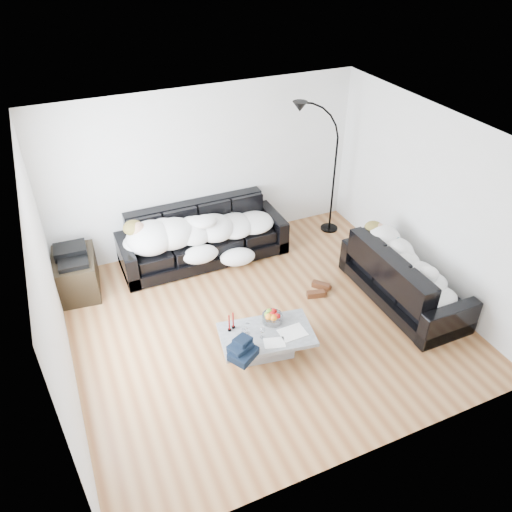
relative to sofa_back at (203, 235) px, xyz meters
name	(u,v)px	position (x,y,z in m)	size (l,w,h in m)	color
ground	(265,321)	(0.26, -1.79, -0.43)	(5.00, 5.00, 0.00)	brown
wall_back	(206,170)	(0.26, 0.46, 0.87)	(5.00, 0.02, 2.60)	silver
wall_left	(50,294)	(-2.24, -1.79, 0.87)	(0.02, 4.50, 2.60)	silver
wall_right	(430,202)	(2.76, -1.79, 0.87)	(0.02, 4.50, 2.60)	silver
ceiling	(267,140)	(0.26, -1.79, 2.17)	(5.00, 5.00, 0.00)	white
sofa_back	(203,235)	(0.00, 0.00, 0.00)	(2.60, 0.90, 0.85)	black
sofa_right	(405,276)	(2.26, -2.13, -0.02)	(2.01, 0.86, 0.81)	black
sleeper_back	(203,225)	(0.00, -0.05, 0.21)	(2.20, 0.76, 0.44)	white
sleeper_right	(408,263)	(2.26, -2.13, 0.20)	(1.72, 0.73, 0.42)	white
teal_cushion	(379,236)	(2.20, -1.51, 0.29)	(0.36, 0.30, 0.20)	#0C4F58
coffee_table	(266,343)	(0.03, -2.32, -0.26)	(1.15, 0.67, 0.33)	#939699
fruit_bowl	(272,316)	(0.19, -2.15, -0.01)	(0.26, 0.26, 0.16)	white
wine_glass_a	(247,328)	(-0.19, -2.23, -0.01)	(0.07, 0.07, 0.16)	white
wine_glass_b	(244,334)	(-0.27, -2.30, -0.01)	(0.07, 0.07, 0.16)	white
wine_glass_c	(262,332)	(-0.05, -2.37, -0.01)	(0.07, 0.07, 0.16)	white
candle_left	(229,323)	(-0.37, -2.09, 0.03)	(0.05, 0.05, 0.25)	maroon
candle_right	(233,321)	(-0.31, -2.07, 0.03)	(0.04, 0.04, 0.24)	maroon
newspaper_a	(293,332)	(0.33, -2.44, -0.08)	(0.32, 0.25, 0.01)	silver
newspaper_b	(274,343)	(0.04, -2.51, -0.08)	(0.25, 0.18, 0.01)	silver
navy_jacket	(240,346)	(-0.41, -2.54, 0.07)	(0.33, 0.28, 0.17)	black
shoes	(318,290)	(1.23, -1.53, -0.38)	(0.44, 0.32, 0.10)	#472311
av_cabinet	(76,274)	(-1.96, -0.06, -0.13)	(0.58, 0.85, 0.58)	black
stereo	(71,254)	(-1.96, -0.06, 0.22)	(0.44, 0.34, 0.13)	black
floor_lamp	(334,175)	(2.30, -0.04, 0.61)	(0.75, 0.30, 2.06)	black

